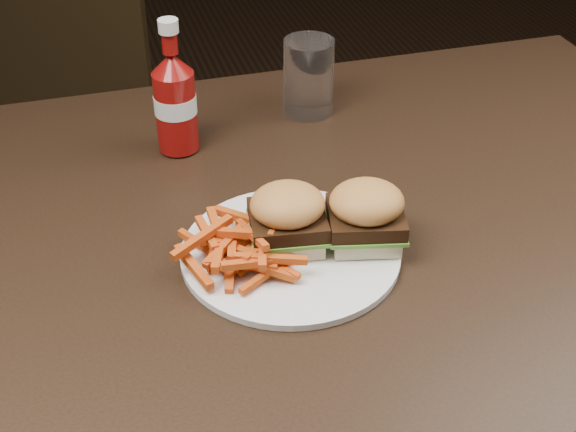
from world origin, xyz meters
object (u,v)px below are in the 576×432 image
object	(u,v)px
ketchup_bottle	(176,111)
tumbler	(309,78)
plate	(290,252)
dining_table	(311,222)
chair_far	(103,128)

from	to	relation	value
ketchup_bottle	tumbler	size ratio (longest dim) A/B	0.97
plate	tumbler	size ratio (longest dim) A/B	2.17
dining_table	ketchup_bottle	distance (m)	0.25
dining_table	chair_far	size ratio (longest dim) A/B	3.17
plate	ketchup_bottle	size ratio (longest dim) A/B	2.24
plate	ketchup_bottle	xyz separation A→B (m)	(-0.08, 0.28, 0.06)
plate	tumbler	distance (m)	0.36
chair_far	plate	size ratio (longest dim) A/B	1.48
chair_far	plate	bearing A→B (deg)	123.08
plate	tumbler	xyz separation A→B (m)	(0.13, 0.33, 0.05)
plate	ketchup_bottle	bearing A→B (deg)	106.72
plate	ketchup_bottle	world-z (taller)	ketchup_bottle
dining_table	tumbler	xyz separation A→B (m)	(0.07, 0.25, 0.08)
chair_far	tumbler	xyz separation A→B (m)	(0.29, -0.62, 0.38)
ketchup_bottle	plate	bearing A→B (deg)	-73.28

